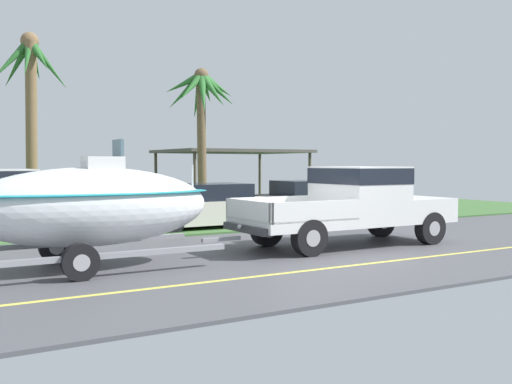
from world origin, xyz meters
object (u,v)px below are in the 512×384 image
boat_on_trailer (90,206)px  palm_tree_mid (30,88)px  parked_sedan_near (209,206)px  parked_sedan_far (316,199)px  parked_pickup_background (1,199)px  pickup_truck_towing (358,201)px  palm_tree_near_left (202,102)px  carport_awning (231,153)px

boat_on_trailer → palm_tree_mid: 10.79m
parked_sedan_near → palm_tree_mid: bearing=129.9°
parked_sedan_far → parked_pickup_background: bearing=-179.1°
boat_on_trailer → parked_sedan_far: size_ratio=1.22×
boat_on_trailer → palm_tree_mid: bearing=86.7°
boat_on_trailer → pickup_truck_towing: bearing=-0.0°
pickup_truck_towing → palm_tree_near_left: (0.19, 9.47, 3.32)m
pickup_truck_towing → parked_sedan_near: (-1.63, 5.06, -0.39)m
boat_on_trailer → palm_tree_near_left: size_ratio=1.02×
parked_sedan_near → carport_awning: bearing=58.2°
pickup_truck_towing → parked_pickup_background: (-7.40, 6.06, -0.04)m
parked_sedan_far → carport_awning: bearing=87.3°
parked_pickup_background → parked_sedan_far: size_ratio=1.19×
pickup_truck_towing → parked_pickup_background: size_ratio=1.03×
parked_sedan_far → palm_tree_mid: 10.80m
palm_tree_near_left → parked_pickup_background: bearing=-155.8°
parked_sedan_far → palm_tree_mid: bearing=156.7°
palm_tree_near_left → palm_tree_mid: palm_tree_mid is taller
pickup_truck_towing → carport_awning: size_ratio=0.90×
parked_sedan_far → carport_awning: 7.55m
parked_pickup_background → parked_sedan_near: parked_pickup_background is taller
boat_on_trailer → parked_pickup_background: bearing=98.1°
parked_sedan_far → palm_tree_mid: palm_tree_mid is taller
parked_sedan_far → pickup_truck_towing: bearing=-117.8°
parked_sedan_far → parked_sedan_near: bearing=-166.5°
pickup_truck_towing → carport_awning: 14.10m
boat_on_trailer → carport_awning: bearing=53.1°
palm_tree_near_left → parked_sedan_far: bearing=-46.2°
parked_pickup_background → parked_sedan_near: 5.86m
carport_awning → palm_tree_mid: bearing=-160.8°
carport_awning → parked_pickup_background: bearing=-145.8°
parked_sedan_near → parked_sedan_far: bearing=13.5°
boat_on_trailer → carport_awning: carport_awning is taller
carport_awning → parked_sedan_far: bearing=-92.7°
parked_pickup_background → parked_sedan_far: (10.69, 0.18, -0.35)m
parked_sedan_near → palm_tree_near_left: size_ratio=0.83×
parked_pickup_background → parked_sedan_far: bearing=0.9°
parked_sedan_near → palm_tree_mid: (-4.31, 5.16, 3.94)m
parked_sedan_far → palm_tree_near_left: 5.81m
parked_pickup_background → pickup_truck_towing: bearing=-39.3°
carport_awning → palm_tree_mid: palm_tree_mid is taller
parked_sedan_near → carport_awning: (5.27, 8.49, 1.85)m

